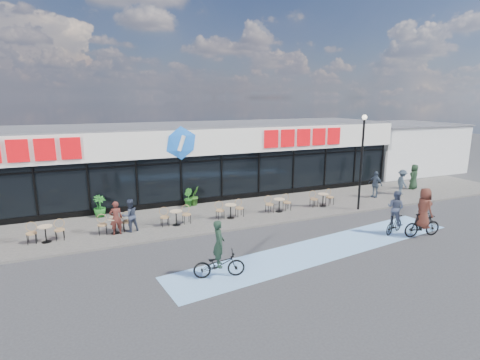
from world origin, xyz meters
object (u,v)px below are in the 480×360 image
(pedestrian_a, at_px, (375,184))
(pedestrian_b, at_px, (402,182))
(patron_left, at_px, (116,218))
(cyclist_a, at_px, (423,217))
(cyclist_b, at_px, (395,215))
(pedestrian_c, at_px, (414,177))
(lamp_post, at_px, (362,154))
(potted_plant_left, at_px, (100,206))
(patron_right, at_px, (130,215))
(potted_plant_mid, at_px, (188,198))
(potted_plant_right, at_px, (195,196))

(pedestrian_a, bearing_deg, pedestrian_b, 74.79)
(patron_left, height_order, cyclist_a, cyclist_a)
(cyclist_b, bearing_deg, pedestrian_a, 55.69)
(pedestrian_c, height_order, cyclist_a, cyclist_a)
(lamp_post, distance_m, pedestrian_a, 3.98)
(potted_plant_left, height_order, patron_right, patron_right)
(potted_plant_mid, height_order, patron_left, patron_left)
(cyclist_a, height_order, cyclist_b, cyclist_a)
(lamp_post, height_order, potted_plant_right, lamp_post)
(cyclist_b, bearing_deg, cyclist_a, -43.69)
(potted_plant_right, relative_size, patron_right, 0.71)
(patron_right, xyz_separation_m, pedestrian_a, (15.08, 0.46, 0.05))
(pedestrian_a, relative_size, pedestrian_b, 1.03)
(patron_left, bearing_deg, lamp_post, 170.54)
(potted_plant_left, distance_m, potted_plant_mid, 4.82)
(patron_left, distance_m, pedestrian_a, 15.73)
(patron_right, bearing_deg, pedestrian_c, 166.26)
(potted_plant_right, xyz_separation_m, pedestrian_c, (15.08, -2.00, 0.30))
(potted_plant_right, relative_size, pedestrian_c, 0.65)
(patron_right, distance_m, pedestrian_b, 17.26)
(potted_plant_right, bearing_deg, potted_plant_mid, -165.03)
(potted_plant_right, relative_size, cyclist_b, 0.54)
(potted_plant_mid, relative_size, cyclist_a, 0.45)
(potted_plant_mid, xyz_separation_m, cyclist_b, (7.89, -7.82, 0.29))
(pedestrian_a, height_order, pedestrian_b, pedestrian_a)
(potted_plant_right, xyz_separation_m, patron_left, (-4.67, -3.29, 0.23))
(potted_plant_mid, distance_m, cyclist_b, 11.11)
(patron_right, bearing_deg, cyclist_b, 140.14)
(pedestrian_a, bearing_deg, potted_plant_right, -116.87)
(pedestrian_b, bearing_deg, cyclist_a, 159.22)
(potted_plant_right, xyz_separation_m, pedestrian_a, (11.05, -2.67, 0.28))
(pedestrian_c, relative_size, cyclist_b, 0.83)
(potted_plant_left, relative_size, potted_plant_mid, 1.10)
(pedestrian_c, bearing_deg, cyclist_a, 22.99)
(lamp_post, xyz_separation_m, cyclist_a, (0.01, -4.35, -2.29))
(patron_left, bearing_deg, pedestrian_a, 177.75)
(potted_plant_left, relative_size, cyclist_a, 0.50)
(cyclist_b, bearing_deg, potted_plant_mid, 135.23)
(cyclist_a, bearing_deg, potted_plant_left, 147.70)
(pedestrian_b, height_order, cyclist_b, cyclist_b)
(potted_plant_mid, xyz_separation_m, pedestrian_b, (13.66, -2.63, 0.29))
(lamp_post, height_order, patron_left, lamp_post)
(pedestrian_a, height_order, cyclist_a, cyclist_a)
(patron_right, height_order, pedestrian_c, pedestrian_c)
(potted_plant_left, height_order, patron_left, patron_left)
(pedestrian_a, xyz_separation_m, pedestrian_b, (2.18, -0.07, -0.03))
(potted_plant_left, distance_m, cyclist_b, 14.88)
(potted_plant_right, relative_size, pedestrian_b, 0.69)
(patron_left, distance_m, pedestrian_b, 17.91)
(pedestrian_c, bearing_deg, potted_plant_right, -29.60)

